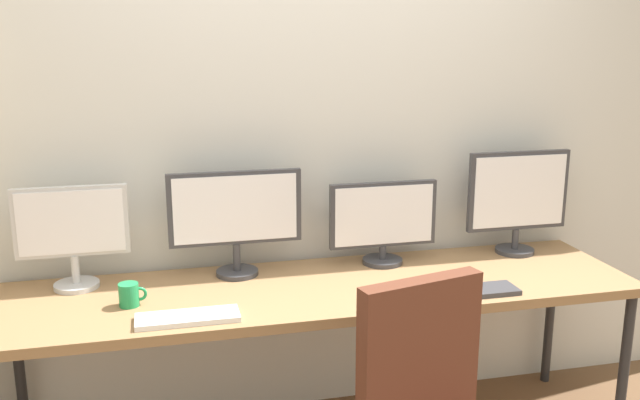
{
  "coord_description": "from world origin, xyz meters",
  "views": [
    {
      "loc": [
        -0.64,
        -2.02,
        1.77
      ],
      "look_at": [
        0.0,
        0.65,
        1.09
      ],
      "focal_mm": 39.02,
      "sensor_mm": 36.0,
      "label": 1
    }
  ],
  "objects_px": {
    "desk": "(323,296)",
    "monitor_far_right": "(518,197)",
    "coffee_mug": "(130,295)",
    "monitor_center_left": "(235,215)",
    "keyboard_left": "(188,318)",
    "monitor_center_right": "(383,220)",
    "monitor_far_left": "(72,231)",
    "computer_mouse": "(388,296)",
    "keyboard_right": "(473,291)"
  },
  "relations": [
    {
      "from": "desk",
      "to": "monitor_far_right",
      "type": "relative_size",
      "value": 5.3
    },
    {
      "from": "coffee_mug",
      "to": "monitor_center_left",
      "type": "bearing_deg",
      "value": 30.06
    },
    {
      "from": "monitor_center_left",
      "to": "keyboard_left",
      "type": "xyz_separation_m",
      "value": [
        -0.23,
        -0.44,
        -0.25
      ]
    },
    {
      "from": "monitor_center_right",
      "to": "keyboard_left",
      "type": "distance_m",
      "value": 1.01
    },
    {
      "from": "monitor_far_left",
      "to": "monitor_far_right",
      "type": "bearing_deg",
      "value": 0.0
    },
    {
      "from": "desk",
      "to": "monitor_far_left",
      "type": "relative_size",
      "value": 5.87
    },
    {
      "from": "monitor_center_left",
      "to": "desk",
      "type": "bearing_deg",
      "value": -32.93
    },
    {
      "from": "monitor_far_left",
      "to": "monitor_center_left",
      "type": "bearing_deg",
      "value": 0.01
    },
    {
      "from": "monitor_center_right",
      "to": "monitor_far_left",
      "type": "bearing_deg",
      "value": -180.0
    },
    {
      "from": "desk",
      "to": "computer_mouse",
      "type": "relative_size",
      "value": 27.15
    },
    {
      "from": "monitor_far_left",
      "to": "keyboard_left",
      "type": "distance_m",
      "value": 0.65
    },
    {
      "from": "desk",
      "to": "monitor_center_left",
      "type": "bearing_deg",
      "value": 147.07
    },
    {
      "from": "monitor_center_left",
      "to": "coffee_mug",
      "type": "distance_m",
      "value": 0.55
    },
    {
      "from": "monitor_far_left",
      "to": "monitor_center_right",
      "type": "distance_m",
      "value": 1.31
    },
    {
      "from": "coffee_mug",
      "to": "computer_mouse",
      "type": "bearing_deg",
      "value": -9.77
    },
    {
      "from": "monitor_center_right",
      "to": "coffee_mug",
      "type": "height_order",
      "value": "monitor_center_right"
    },
    {
      "from": "monitor_far_right",
      "to": "computer_mouse",
      "type": "distance_m",
      "value": 0.92
    },
    {
      "from": "monitor_center_left",
      "to": "monitor_far_right",
      "type": "xyz_separation_m",
      "value": [
        1.31,
        0.0,
        0.0
      ]
    },
    {
      "from": "monitor_far_left",
      "to": "coffee_mug",
      "type": "distance_m",
      "value": 0.39
    },
    {
      "from": "monitor_center_left",
      "to": "keyboard_left",
      "type": "distance_m",
      "value": 0.56
    },
    {
      "from": "monitor_far_left",
      "to": "monitor_center_left",
      "type": "distance_m",
      "value": 0.66
    },
    {
      "from": "monitor_far_right",
      "to": "computer_mouse",
      "type": "bearing_deg",
      "value": -151.35
    },
    {
      "from": "coffee_mug",
      "to": "keyboard_right",
      "type": "bearing_deg",
      "value": -8.08
    },
    {
      "from": "monitor_center_right",
      "to": "monitor_far_right",
      "type": "distance_m",
      "value": 0.66
    },
    {
      "from": "desk",
      "to": "monitor_center_left",
      "type": "xyz_separation_m",
      "value": [
        -0.33,
        0.21,
        0.31
      ]
    },
    {
      "from": "monitor_far_right",
      "to": "computer_mouse",
      "type": "xyz_separation_m",
      "value": [
        -0.77,
        -0.42,
        -0.25
      ]
    },
    {
      "from": "monitor_center_right",
      "to": "monitor_far_right",
      "type": "height_order",
      "value": "monitor_far_right"
    },
    {
      "from": "monitor_far_left",
      "to": "keyboard_left",
      "type": "height_order",
      "value": "monitor_far_left"
    },
    {
      "from": "monitor_far_left",
      "to": "keyboard_right",
      "type": "height_order",
      "value": "monitor_far_left"
    },
    {
      "from": "keyboard_left",
      "to": "monitor_far_left",
      "type": "bearing_deg",
      "value": 133.75
    },
    {
      "from": "keyboard_right",
      "to": "monitor_far_right",
      "type": "bearing_deg",
      "value": 46.26
    },
    {
      "from": "monitor_center_left",
      "to": "monitor_center_right",
      "type": "relative_size",
      "value": 1.15
    },
    {
      "from": "desk",
      "to": "monitor_center_right",
      "type": "xyz_separation_m",
      "value": [
        0.33,
        0.21,
        0.25
      ]
    },
    {
      "from": "keyboard_right",
      "to": "monitor_center_left",
      "type": "bearing_deg",
      "value": 153.52
    },
    {
      "from": "monitor_far_right",
      "to": "keyboard_right",
      "type": "relative_size",
      "value": 1.35
    },
    {
      "from": "monitor_far_right",
      "to": "keyboard_right",
      "type": "distance_m",
      "value": 0.66
    },
    {
      "from": "monitor_far_left",
      "to": "coffee_mug",
      "type": "relative_size",
      "value": 4.19
    },
    {
      "from": "desk",
      "to": "keyboard_left",
      "type": "distance_m",
      "value": 0.61
    },
    {
      "from": "computer_mouse",
      "to": "coffee_mug",
      "type": "relative_size",
      "value": 0.91
    },
    {
      "from": "monitor_center_right",
      "to": "monitor_far_right",
      "type": "relative_size",
      "value": 0.99
    },
    {
      "from": "monitor_far_left",
      "to": "monitor_far_right",
      "type": "distance_m",
      "value": 1.97
    },
    {
      "from": "desk",
      "to": "monitor_far_right",
      "type": "bearing_deg",
      "value": 12.18
    },
    {
      "from": "desk",
      "to": "coffee_mug",
      "type": "relative_size",
      "value": 24.59
    },
    {
      "from": "monitor_center_left",
      "to": "keyboard_left",
      "type": "relative_size",
      "value": 1.51
    },
    {
      "from": "desk",
      "to": "monitor_center_right",
      "type": "bearing_deg",
      "value": 32.93
    },
    {
      "from": "coffee_mug",
      "to": "monitor_center_right",
      "type": "bearing_deg",
      "value": 13.06
    },
    {
      "from": "monitor_far_left",
      "to": "monitor_far_right",
      "type": "relative_size",
      "value": 0.9
    },
    {
      "from": "monitor_center_right",
      "to": "keyboard_right",
      "type": "bearing_deg",
      "value": -62.3
    },
    {
      "from": "monitor_center_left",
      "to": "keyboard_right",
      "type": "distance_m",
      "value": 1.02
    },
    {
      "from": "monitor_far_right",
      "to": "computer_mouse",
      "type": "relative_size",
      "value": 5.12
    }
  ]
}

